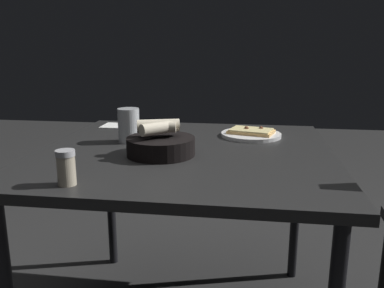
# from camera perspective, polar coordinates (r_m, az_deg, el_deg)

# --- Properties ---
(dining_table) EXTENTS (0.99, 0.97, 0.71)m
(dining_table) POSITION_cam_1_polar(r_m,az_deg,el_deg) (1.40, -0.90, -3.21)
(dining_table) COLOR black
(dining_table) RESTS_ON ground
(pizza_plate) EXTENTS (0.23, 0.23, 0.04)m
(pizza_plate) POSITION_cam_1_polar(r_m,az_deg,el_deg) (1.60, 8.37, 1.46)
(pizza_plate) COLOR white
(pizza_plate) RESTS_ON dining_table
(bread_basket) EXTENTS (0.22, 0.22, 0.12)m
(bread_basket) POSITION_cam_1_polar(r_m,az_deg,el_deg) (1.31, -4.56, 0.09)
(bread_basket) COLOR black
(bread_basket) RESTS_ON dining_table
(beer_glass) EXTENTS (0.08, 0.08, 0.12)m
(beer_glass) POSITION_cam_1_polar(r_m,az_deg,el_deg) (1.50, -8.94, 2.44)
(beer_glass) COLOR silver
(beer_glass) RESTS_ON dining_table
(pepper_shaker) EXTENTS (0.05, 0.05, 0.09)m
(pepper_shaker) POSITION_cam_1_polar(r_m,az_deg,el_deg) (1.08, -17.38, -3.48)
(pepper_shaker) COLOR #BFB299
(pepper_shaker) RESTS_ON dining_table
(napkin) EXTENTS (0.16, 0.12, 0.00)m
(napkin) POSITION_cam_1_polar(r_m,az_deg,el_deg) (1.81, -10.06, 2.56)
(napkin) COLOR white
(napkin) RESTS_ON dining_table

